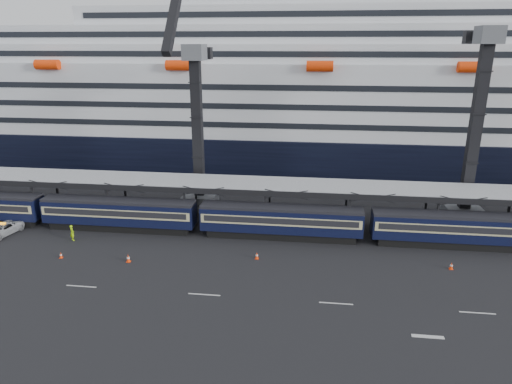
# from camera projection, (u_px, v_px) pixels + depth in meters

# --- Properties ---
(ground) EXTENTS (260.00, 260.00, 0.00)m
(ground) POSITION_uv_depth(u_px,v_px,m) (355.00, 283.00, 44.11)
(ground) COLOR black
(ground) RESTS_ON ground
(lane_markings) EXTENTS (111.00, 4.27, 0.02)m
(lane_markings) POSITION_uv_depth(u_px,v_px,m) (459.00, 319.00, 38.20)
(lane_markings) COLOR beige
(lane_markings) RESTS_ON ground
(train) EXTENTS (133.05, 3.00, 4.05)m
(train) POSITION_uv_depth(u_px,v_px,m) (309.00, 221.00, 53.42)
(train) COLOR black
(train) RESTS_ON ground
(canopy) EXTENTS (130.00, 6.25, 5.53)m
(canopy) POSITION_uv_depth(u_px,v_px,m) (349.00, 188.00, 55.70)
(canopy) COLOR gray
(canopy) RESTS_ON ground
(cruise_ship) EXTENTS (214.09, 28.84, 34.00)m
(cruise_ship) POSITION_uv_depth(u_px,v_px,m) (334.00, 99.00, 83.82)
(cruise_ship) COLOR black
(cruise_ship) RESTS_ON ground
(crane_dark_near) EXTENTS (4.50, 17.75, 35.08)m
(crane_dark_near) POSITION_uv_depth(u_px,v_px,m) (197.00, 124.00, 60.35)
(crane_dark_near) COLOR #515459
(crane_dark_near) RESTS_ON ground
(crane_dark_mid) EXTENTS (4.50, 18.24, 39.64)m
(crane_dark_mid) POSITION_uv_depth(u_px,v_px,m) (478.00, 119.00, 54.78)
(crane_dark_mid) COLOR #515459
(crane_dark_mid) RESTS_ON ground
(pickup_truck) EXTENTS (3.31, 5.51, 1.43)m
(pickup_truck) POSITION_uv_depth(u_px,v_px,m) (2.00, 230.00, 54.91)
(pickup_truck) COLOR #A0A2A7
(pickup_truck) RESTS_ON ground
(worker) EXTENTS (0.82, 0.80, 1.90)m
(worker) POSITION_uv_depth(u_px,v_px,m) (72.00, 233.00, 53.38)
(worker) COLOR #A3E10B
(worker) RESTS_ON ground
(traffic_cone_b) EXTENTS (0.34, 0.34, 0.67)m
(traffic_cone_b) POSITION_uv_depth(u_px,v_px,m) (61.00, 255.00, 49.12)
(traffic_cone_b) COLOR #FF3808
(traffic_cone_b) RESTS_ON ground
(traffic_cone_c) EXTENTS (0.43, 0.43, 0.87)m
(traffic_cone_c) POSITION_uv_depth(u_px,v_px,m) (128.00, 258.00, 48.22)
(traffic_cone_c) COLOR #FF3808
(traffic_cone_c) RESTS_ON ground
(traffic_cone_d) EXTENTS (0.39, 0.39, 0.78)m
(traffic_cone_d) POSITION_uv_depth(u_px,v_px,m) (257.00, 255.00, 48.91)
(traffic_cone_d) COLOR #FF3808
(traffic_cone_d) RESTS_ON ground
(traffic_cone_e) EXTENTS (0.38, 0.38, 0.76)m
(traffic_cone_e) POSITION_uv_depth(u_px,v_px,m) (451.00, 266.00, 46.66)
(traffic_cone_e) COLOR #FF3808
(traffic_cone_e) RESTS_ON ground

